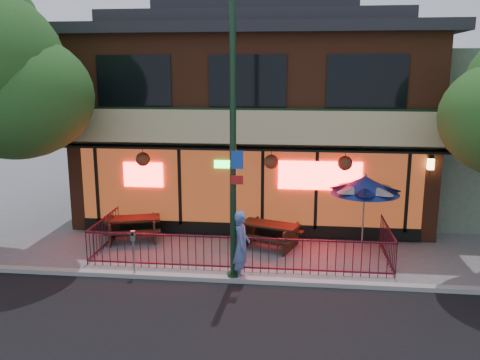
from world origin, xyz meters
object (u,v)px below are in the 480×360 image
object	(u,v)px
street_light	(233,161)
patio_umbrella	(365,185)
picnic_table_left	(133,225)
picnic_table_right	(270,232)
parking_meter_near	(133,246)
pedestrian	(241,246)

from	to	relation	value
street_light	patio_umbrella	size ratio (longest dim) A/B	2.99
street_light	patio_umbrella	distance (m)	4.70
picnic_table_left	patio_umbrella	size ratio (longest dim) A/B	0.88
street_light	picnic_table_left	xyz separation A→B (m)	(-3.60, 2.80, -2.66)
picnic_table_right	parking_meter_near	xyz separation A→B (m)	(-3.42, -2.72, 0.37)
picnic_table_right	parking_meter_near	distance (m)	4.38
picnic_table_left	patio_umbrella	xyz separation A→B (m)	(7.20, -0.00, 1.51)
pedestrian	patio_umbrella	bearing A→B (deg)	-56.56
picnic_table_left	pedestrian	distance (m)	4.71
pedestrian	parking_meter_near	world-z (taller)	pedestrian
picnic_table_right	parking_meter_near	world-z (taller)	parking_meter_near
patio_umbrella	pedestrian	xyz separation A→B (m)	(-3.40, -2.75, -1.07)
street_light	pedestrian	bearing A→B (deg)	15.16
parking_meter_near	patio_umbrella	bearing A→B (deg)	24.85
picnic_table_left	parking_meter_near	world-z (taller)	parking_meter_near
picnic_table_left	picnic_table_right	size ratio (longest dim) A/B	0.98
parking_meter_near	pedestrian	bearing A→B (deg)	2.65
street_light	pedestrian	world-z (taller)	street_light
street_light	picnic_table_right	world-z (taller)	street_light
picnic_table_left	picnic_table_right	xyz separation A→B (m)	(4.40, -0.16, 0.00)
picnic_table_left	pedestrian	xyz separation A→B (m)	(3.80, -2.75, 0.44)
picnic_table_left	pedestrian	size ratio (longest dim) A/B	1.11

